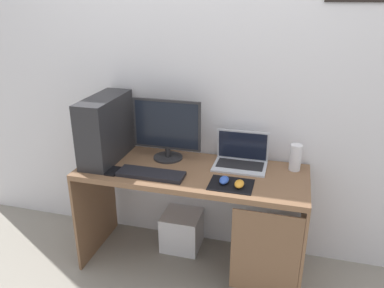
{
  "coord_description": "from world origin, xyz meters",
  "views": [
    {
      "loc": [
        0.58,
        -2.13,
        1.79
      ],
      "look_at": [
        0.0,
        0.0,
        0.91
      ],
      "focal_mm": 35.56,
      "sensor_mm": 36.0,
      "label": 1
    }
  ],
  "objects": [
    {
      "name": "ground_plane",
      "position": [
        0.0,
        0.0,
        0.0
      ],
      "size": [
        8.0,
        8.0,
        0.0
      ],
      "primitive_type": "plane",
      "color": "gray"
    },
    {
      "name": "wall_back",
      "position": [
        0.0,
        0.33,
        1.3
      ],
      "size": [
        4.0,
        0.05,
        2.6
      ],
      "color": "silver",
      "rests_on": "ground_plane"
    },
    {
      "name": "desk",
      "position": [
        0.02,
        -0.01,
        0.59
      ],
      "size": [
        1.47,
        0.57,
        0.73
      ],
      "color": "brown",
      "rests_on": "ground_plane"
    },
    {
      "name": "pc_tower",
      "position": [
        -0.6,
        0.03,
        0.95
      ],
      "size": [
        0.19,
        0.49,
        0.43
      ],
      "primitive_type": "cube",
      "color": "#232326",
      "rests_on": "desk"
    },
    {
      "name": "monitor",
      "position": [
        -0.21,
        0.13,
        0.94
      ],
      "size": [
        0.46,
        0.2,
        0.42
      ],
      "color": "#232326",
      "rests_on": "desk"
    },
    {
      "name": "laptop",
      "position": [
        0.29,
        0.15,
        0.78
      ],
      "size": [
        0.34,
        0.22,
        0.23
      ],
      "color": "#B7BCC6",
      "rests_on": "desk"
    },
    {
      "name": "speaker",
      "position": [
        0.63,
        0.18,
        0.82
      ],
      "size": [
        0.07,
        0.07,
        0.17
      ],
      "primitive_type": "cylinder",
      "color": "silver",
      "rests_on": "desk"
    },
    {
      "name": "keyboard",
      "position": [
        -0.22,
        -0.15,
        0.74
      ],
      "size": [
        0.42,
        0.14,
        0.02
      ],
      "primitive_type": "cube",
      "color": "black",
      "rests_on": "desk"
    },
    {
      "name": "mousepad",
      "position": [
        0.28,
        -0.14,
        0.73
      ],
      "size": [
        0.26,
        0.2,
        0.0
      ],
      "primitive_type": "cube",
      "color": "black",
      "rests_on": "desk"
    },
    {
      "name": "mouse_left",
      "position": [
        0.23,
        -0.13,
        0.75
      ],
      "size": [
        0.06,
        0.1,
        0.03
      ],
      "primitive_type": "ellipsoid",
      "color": "#2D51B2",
      "rests_on": "mousepad"
    },
    {
      "name": "mouse_right",
      "position": [
        0.33,
        -0.15,
        0.75
      ],
      "size": [
        0.06,
        0.1,
        0.03
      ],
      "primitive_type": "ellipsoid",
      "color": "orange",
      "rests_on": "mousepad"
    },
    {
      "name": "cell_phone",
      "position": [
        -0.48,
        -0.16,
        0.74
      ],
      "size": [
        0.07,
        0.13,
        0.01
      ],
      "primitive_type": "cube",
      "color": "black",
      "rests_on": "desk"
    },
    {
      "name": "subwoofer",
      "position": [
        -0.12,
        0.17,
        0.14
      ],
      "size": [
        0.28,
        0.28,
        0.28
      ],
      "primitive_type": "cube",
      "color": "silver",
      "rests_on": "ground_plane"
    }
  ]
}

